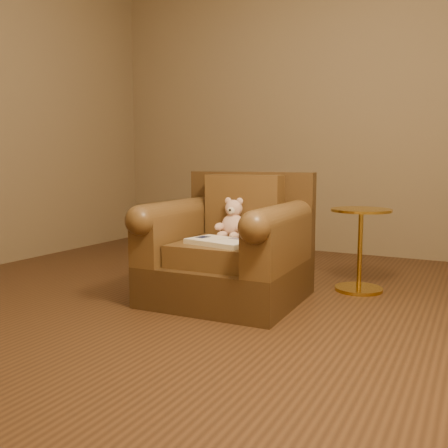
% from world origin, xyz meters
% --- Properties ---
extents(floor, '(4.00, 4.00, 0.00)m').
position_xyz_m(floor, '(0.00, 0.00, 0.00)').
color(floor, '#4C301A').
rests_on(floor, ground).
extents(room, '(4.02, 4.02, 2.71)m').
position_xyz_m(room, '(0.00, 0.00, 1.71)').
color(room, '#826F50').
rests_on(room, ground).
extents(armchair, '(0.91, 0.87, 0.80)m').
position_xyz_m(armchair, '(0.21, 0.07, 0.31)').
color(armchair, '#432D16').
rests_on(armchair, floor).
extents(teddy_bear, '(0.19, 0.22, 0.26)m').
position_xyz_m(teddy_bear, '(0.19, 0.14, 0.48)').
color(teddy_bear, beige).
rests_on(teddy_bear, armchair).
extents(guidebook, '(0.43, 0.31, 0.03)m').
position_xyz_m(guidebook, '(0.25, -0.13, 0.40)').
color(guidebook, beige).
rests_on(guidebook, armchair).
extents(side_table, '(0.40, 0.40, 0.56)m').
position_xyz_m(side_table, '(0.90, 0.64, 0.30)').
color(side_table, gold).
rests_on(side_table, floor).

